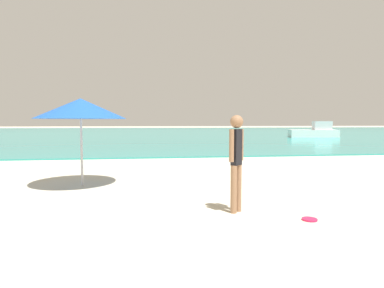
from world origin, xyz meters
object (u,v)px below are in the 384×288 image
person_standing (236,157)px  beach_umbrella (81,109)px  boat_near (315,132)px  frisbee (310,219)px

person_standing → beach_umbrella: 3.90m
boat_near → beach_umbrella: size_ratio=2.16×
person_standing → boat_near: (13.24, 21.97, -0.33)m
boat_near → beach_umbrella: (-16.09, -19.44, 1.18)m
frisbee → beach_umbrella: bearing=140.9°
frisbee → boat_near: (12.28, 22.54, 0.53)m
boat_near → person_standing: bearing=68.4°
person_standing → frisbee: (0.95, -0.57, -0.87)m
person_standing → boat_near: bearing=16.7°
beach_umbrella → person_standing: bearing=-41.5°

